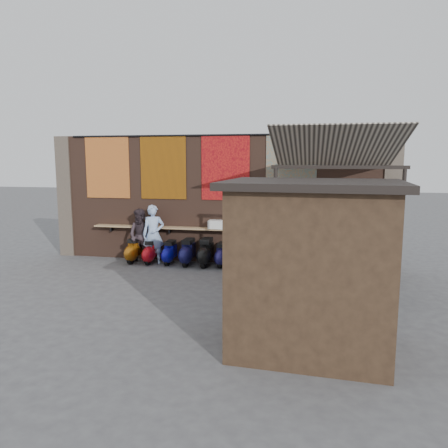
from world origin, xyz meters
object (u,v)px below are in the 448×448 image
scooter_stool_7 (261,257)px  scooter_stool_9 (301,259)px  scooter_stool_2 (170,253)px  scooter_stool_4 (206,253)px  diner_right (141,236)px  scooter_stool_6 (243,255)px  scooter_stool_1 (151,252)px  scooter_stool_3 (188,252)px  shopper_tan (309,250)px  market_stall (311,271)px  shopper_navy (321,251)px  diner_left (153,234)px  shopper_grey (377,272)px  scooter_stool_5 (222,255)px  shelf_box (219,224)px  scooter_stool_8 (281,258)px  scooter_stool_0 (134,250)px

scooter_stool_7 → scooter_stool_9: 1.18m
scooter_stool_2 → scooter_stool_4: size_ratio=0.86×
scooter_stool_4 → diner_right: 2.14m
scooter_stool_4 → scooter_stool_6: 1.16m
scooter_stool_1 → scooter_stool_3: (1.21, -0.00, 0.04)m
scooter_stool_1 → shopper_tan: (4.89, -0.84, 0.45)m
scooter_stool_6 → market_stall: 5.90m
scooter_stool_1 → scooter_stool_6: (2.94, 0.07, 0.02)m
scooter_stool_3 → scooter_stool_4: (0.57, 0.01, 0.02)m
shopper_navy → scooter_stool_9: bearing=-79.2°
scooter_stool_4 → diner_right: bearing=179.4°
scooter_stool_2 → scooter_stool_9: (4.04, 0.01, -0.01)m
scooter_stool_4 → scooter_stool_7: 1.70m
scooter_stool_1 → scooter_stool_4: (1.78, 0.01, 0.06)m
diner_right → scooter_stool_1: bearing=-0.5°
diner_left → scooter_stool_7: bearing=-18.4°
shopper_grey → market_stall: (-1.46, -2.67, 0.63)m
scooter_stool_4 → scooter_stool_5: scooter_stool_4 is taller
diner_left → shopper_navy: 5.24m
scooter_stool_5 → diner_right: size_ratio=0.44×
scooter_stool_7 → shopper_navy: 2.14m
shelf_box → shopper_navy: size_ratio=0.36×
scooter_stool_2 → shopper_navy: 4.76m
scooter_stool_4 → shopper_navy: 3.64m
scooter_stool_8 → shopper_tan: size_ratio=0.43×
shelf_box → diner_left: bearing=-171.6°
diner_right → shopper_navy: size_ratio=1.00×
diner_right → shopper_tan: size_ratio=1.05×
diner_left → shopper_grey: (6.32, -2.75, -0.16)m
scooter_stool_8 → shopper_tan: bearing=-48.2°
scooter_stool_4 → scooter_stool_7: scooter_stool_4 is taller
shelf_box → scooter_stool_6: bearing=-17.7°
scooter_stool_4 → scooter_stool_9: (2.87, 0.03, -0.07)m
scooter_stool_2 → scooter_stool_7: (2.87, -0.03, 0.00)m
scooter_stool_5 → scooter_stool_2: bearing=-178.9°
scooter_stool_1 → shopper_grey: size_ratio=0.50×
scooter_stool_0 → scooter_stool_2: scooter_stool_0 is taller
shelf_box → diner_right: diner_right is taller
scooter_stool_1 → diner_right: (-0.32, 0.04, 0.49)m
scooter_stool_2 → diner_right: bearing=-179.9°
scooter_stool_9 → shopper_grey: bearing=-57.6°
scooter_stool_3 → shopper_tan: bearing=-12.9°
scooter_stool_8 → shopper_grey: size_ratio=0.46×
scooter_stool_0 → scooter_stool_7: (4.06, -0.02, -0.02)m
scooter_stool_2 → scooter_stool_8: (3.45, 0.04, -0.03)m
shelf_box → scooter_stool_7: 1.66m
scooter_stool_6 → diner_left: size_ratio=0.44×
scooter_stool_9 → diner_right: diner_right is taller
scooter_stool_7 → scooter_stool_8: (0.59, 0.07, -0.03)m
scooter_stool_0 → shopper_grey: shopper_grey is taller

